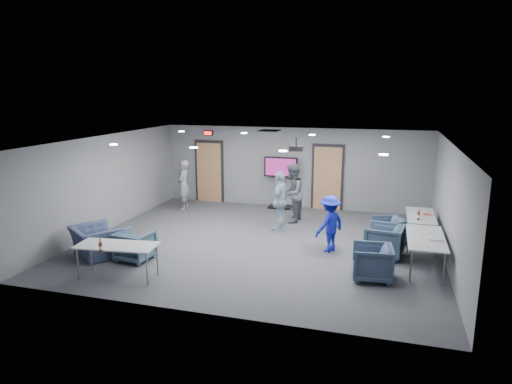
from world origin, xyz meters
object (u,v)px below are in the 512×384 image
(person_b, at_px, (292,193))
(bottle_right, at_px, (418,216))
(chair_front_a, at_px, (135,246))
(table_right_a, at_px, (421,217))
(bottle_front, at_px, (101,247))
(person_c, at_px, (280,201))
(chair_right_b, at_px, (384,241))
(table_right_b, at_px, (426,239))
(chair_right_c, at_px, (372,262))
(table_front_left, at_px, (117,247))
(person_d, at_px, (330,224))
(person_a, at_px, (184,185))
(tv_stand, at_px, (281,179))
(projector, at_px, (296,148))
(chair_right_a, at_px, (388,230))
(chair_front_b, at_px, (96,242))

(person_b, height_order, bottle_right, person_b)
(person_b, distance_m, chair_front_a, 5.09)
(table_right_a, relative_size, bottle_front, 5.73)
(person_c, distance_m, chair_right_b, 3.24)
(bottle_right, bearing_deg, person_c, 171.98)
(table_right_b, relative_size, bottle_front, 6.53)
(chair_right_c, bearing_deg, chair_right_b, 166.22)
(chair_right_b, relative_size, chair_right_c, 1.05)
(table_front_left, bearing_deg, person_d, 28.74)
(person_a, height_order, chair_right_c, person_a)
(chair_right_b, xyz_separation_m, bottle_front, (-5.44, -3.39, 0.45))
(bottle_right, bearing_deg, table_front_left, -148.68)
(person_a, distance_m, person_b, 3.80)
(person_d, relative_size, tv_stand, 0.81)
(person_a, relative_size, bottle_right, 5.87)
(chair_right_c, height_order, bottle_right, bottle_right)
(person_c, relative_size, chair_right_b, 1.98)
(person_a, relative_size, chair_right_c, 2.02)
(bottle_right, distance_m, tv_stand, 5.19)
(chair_front_a, distance_m, table_right_b, 6.63)
(person_c, height_order, projector, projector)
(person_d, distance_m, chair_right_a, 1.82)
(table_front_left, relative_size, tv_stand, 1.01)
(person_d, bearing_deg, table_right_b, 109.60)
(table_front_left, xyz_separation_m, tv_stand, (1.94, 6.75, 0.30))
(table_right_b, bearing_deg, person_a, 66.21)
(person_d, xyz_separation_m, chair_right_a, (1.40, 1.10, -0.37))
(person_d, height_order, bottle_right, person_d)
(person_a, bearing_deg, chair_front_b, -8.89)
(chair_right_c, distance_m, chair_front_a, 5.39)
(chair_front_a, distance_m, table_front_left, 1.07)
(bottle_front, bearing_deg, projector, 55.56)
(person_a, relative_size, person_c, 0.97)
(person_b, xyz_separation_m, chair_front_b, (-3.90, -4.21, -0.53))
(chair_right_a, height_order, bottle_front, bottle_front)
(person_c, height_order, tv_stand, tv_stand)
(table_front_left, xyz_separation_m, projector, (3.01, 3.95, 1.72))
(bottle_right, bearing_deg, table_right_a, 79.53)
(chair_right_c, distance_m, table_front_left, 5.38)
(chair_front_a, relative_size, chair_front_b, 0.69)
(chair_right_a, distance_m, table_right_b, 1.83)
(bottle_right, bearing_deg, person_a, 165.65)
(chair_right_b, height_order, chair_front_a, chair_right_b)
(person_d, xyz_separation_m, chair_right_c, (1.09, -1.49, -0.33))
(person_c, bearing_deg, table_right_b, 70.14)
(person_c, bearing_deg, chair_right_a, 91.34)
(person_b, distance_m, table_front_left, 5.83)
(person_a, bearing_deg, person_b, 75.81)
(person_d, relative_size, chair_right_a, 1.90)
(projector, bearing_deg, chair_front_b, -149.24)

